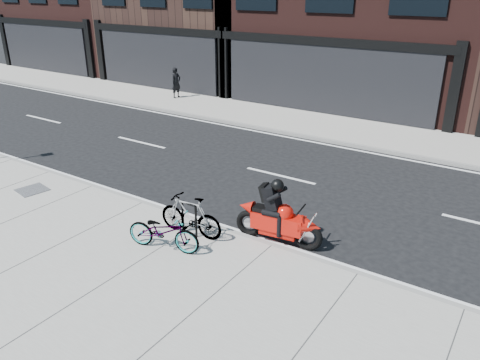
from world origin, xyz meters
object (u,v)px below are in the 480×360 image
Objects in this scene: bicycle_front at (163,231)px; pedestrian at (176,83)px; bike_rack at (189,216)px; utility_grate at (32,190)px; motorcycle at (282,218)px; bicycle_rear at (191,216)px.

bicycle_front is 15.03m from pedestrian.
pedestrian is at bearing 132.00° from bike_rack.
pedestrian reaches higher than utility_grate.
bike_rack is at bearing -159.33° from motorcycle.
motorcycle reaches higher than bike_rack.
bicycle_rear is (0.04, -0.00, 0.02)m from bike_rack.
utility_grate is (4.33, -11.25, -0.75)m from pedestrian.
bike_rack is at bearing 5.57° from utility_grate.
bicycle_rear is at bearing -0.00° from bike_rack.
pedestrian is (-9.61, 11.55, 0.32)m from bicycle_front.
motorcycle is at bearing -122.61° from pedestrian.
bicycle_rear reaches higher than utility_grate.
bicycle_rear is (0.08, 0.82, 0.05)m from bicycle_front.
bicycle_rear is 2.19× the size of utility_grate.
utility_grate is (-5.33, -0.52, -0.47)m from bike_rack.
bicycle_front is at bearing -10.83° from bicycle_rear.
bike_rack is at bearing -130.50° from pedestrian.
bike_rack is 5.37m from utility_grate.
motorcycle is 2.81× the size of utility_grate.
bike_rack is 0.05m from bicycle_rear.
motorcycle reaches higher than utility_grate.
motorcycle is (1.83, 1.01, 0.02)m from bicycle_rear.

